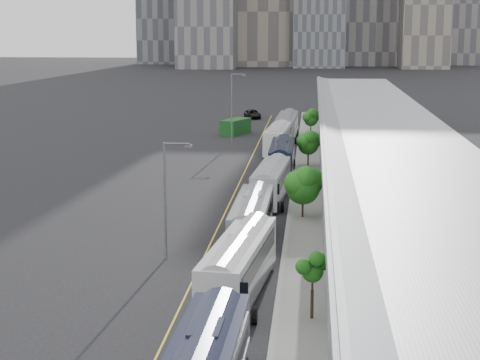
# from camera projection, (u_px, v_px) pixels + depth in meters

# --- Properties ---
(sidewalk) EXTENTS (10.00, 170.00, 0.12)m
(sidewalk) POSITION_uv_depth(u_px,v_px,m) (346.00, 220.00, 67.88)
(sidewalk) COLOR gray
(sidewalk) RESTS_ON ground
(lane_line) EXTENTS (0.12, 160.00, 0.02)m
(lane_line) POSITION_uv_depth(u_px,v_px,m) (223.00, 218.00, 68.82)
(lane_line) COLOR gold
(lane_line) RESTS_ON ground
(depot) EXTENTS (12.45, 160.40, 7.20)m
(depot) POSITION_uv_depth(u_px,v_px,m) (395.00, 180.00, 66.87)
(depot) COLOR gray
(depot) RESTS_ON ground
(bus_2) EXTENTS (3.89, 13.10, 3.77)m
(bus_2) POSITION_uv_depth(u_px,v_px,m) (239.00, 271.00, 48.63)
(bus_2) COLOR silver
(bus_2) RESTS_ON ground
(bus_3) EXTENTS (2.81, 12.59, 3.68)m
(bus_3) POSITION_uv_depth(u_px,v_px,m) (252.00, 224.00, 60.12)
(bus_3) COLOR gray
(bus_3) RESTS_ON ground
(bus_4) EXTENTS (3.24, 12.39, 3.58)m
(bus_4) POSITION_uv_depth(u_px,v_px,m) (271.00, 185.00, 75.07)
(bus_4) COLOR #AEAFB9
(bus_4) RESTS_ON ground
(bus_5) EXTENTS (2.79, 12.46, 3.64)m
(bus_5) POSITION_uv_depth(u_px,v_px,m) (282.00, 161.00, 88.63)
(bus_5) COLOR black
(bus_5) RESTS_ON ground
(bus_6) EXTENTS (3.25, 12.43, 3.60)m
(bus_6) POSITION_uv_depth(u_px,v_px,m) (278.00, 141.00, 103.84)
(bus_6) COLOR white
(bus_6) RESTS_ON ground
(bus_7) EXTENTS (2.96, 13.15, 3.83)m
(bus_7) POSITION_uv_depth(u_px,v_px,m) (287.00, 128.00, 116.13)
(bus_7) COLOR gray
(bus_7) RESTS_ON ground
(tree_1) EXTENTS (1.21, 1.21, 3.62)m
(tree_1) POSITION_uv_depth(u_px,v_px,m) (313.00, 270.00, 44.33)
(tree_1) COLOR black
(tree_1) RESTS_ON ground
(tree_2) EXTENTS (2.95, 2.95, 4.62)m
(tree_2) POSITION_uv_depth(u_px,v_px,m) (303.00, 182.00, 68.02)
(tree_2) COLOR black
(tree_2) RESTS_ON ground
(tree_3) EXTENTS (2.41, 2.41, 4.17)m
(tree_3) POSITION_uv_depth(u_px,v_px,m) (308.00, 142.00, 93.21)
(tree_3) COLOR black
(tree_3) RESTS_ON ground
(tree_4) EXTENTS (1.98, 1.98, 4.57)m
(tree_4) POSITION_uv_depth(u_px,v_px,m) (311.00, 117.00, 112.49)
(tree_4) COLOR black
(tree_4) RESTS_ON ground
(street_lamp_near) EXTENTS (2.04, 0.22, 8.33)m
(street_lamp_near) POSITION_uv_depth(u_px,v_px,m) (168.00, 192.00, 55.83)
(street_lamp_near) COLOR #59595E
(street_lamp_near) RESTS_ON ground
(street_lamp_far) EXTENTS (2.04, 0.22, 9.79)m
(street_lamp_far) POSITION_uv_depth(u_px,v_px,m) (233.00, 104.00, 110.10)
(street_lamp_far) COLOR #59595E
(street_lamp_far) RESTS_ON ground
(shipping_container) EXTENTS (4.39, 6.31, 2.32)m
(shipping_container) POSITION_uv_depth(u_px,v_px,m) (236.00, 127.00, 121.38)
(shipping_container) COLOR #144217
(shipping_container) RESTS_ON ground
(suv) EXTENTS (3.61, 5.88, 1.52)m
(suv) POSITION_uv_depth(u_px,v_px,m) (252.00, 114.00, 142.45)
(suv) COLOR black
(suv) RESTS_ON ground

